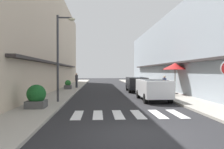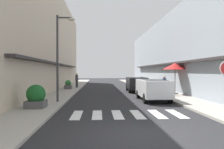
% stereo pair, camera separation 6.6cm
% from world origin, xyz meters
% --- Properties ---
extents(ground_plane, '(88.74, 88.74, 0.00)m').
position_xyz_m(ground_plane, '(0.00, 16.13, 0.00)').
color(ground_plane, '#232326').
extents(sidewalk_left, '(2.29, 56.47, 0.12)m').
position_xyz_m(sidewalk_left, '(-4.61, 16.13, 0.06)').
color(sidewalk_left, '#9E998E').
rests_on(sidewalk_left, ground_plane).
extents(sidewalk_right, '(2.29, 56.47, 0.12)m').
position_xyz_m(sidewalk_right, '(4.61, 16.13, 0.06)').
color(sidewalk_right, '#9E998E').
rests_on(sidewalk_right, ground_plane).
extents(building_row_left, '(5.50, 38.30, 11.20)m').
position_xyz_m(building_row_left, '(-8.26, 17.15, 5.60)').
color(building_row_left, '#C6B299').
rests_on(building_row_left, ground_plane).
extents(building_row_right, '(5.50, 38.30, 8.05)m').
position_xyz_m(building_row_right, '(8.25, 17.15, 4.02)').
color(building_row_right, '#939EA8').
rests_on(building_row_right, ground_plane).
extents(crosswalk, '(5.20, 2.20, 0.01)m').
position_xyz_m(crosswalk, '(-0.00, 3.50, 0.01)').
color(crosswalk, silver).
rests_on(crosswalk, ground_plane).
extents(parked_car_near, '(1.86, 4.18, 1.47)m').
position_xyz_m(parked_car_near, '(2.42, 8.25, 0.92)').
color(parked_car_near, silver).
rests_on(parked_car_near, ground_plane).
extents(parked_car_mid, '(1.95, 4.29, 1.47)m').
position_xyz_m(parked_car_mid, '(2.42, 15.00, 0.92)').
color(parked_car_mid, black).
rests_on(parked_car_mid, ground_plane).
extents(street_lamp, '(1.19, 0.28, 5.49)m').
position_xyz_m(street_lamp, '(-3.79, 7.32, 3.47)').
color(street_lamp, '#38383D').
rests_on(street_lamp, sidewalk_left).
extents(cafe_umbrella, '(2.14, 2.14, 2.64)m').
position_xyz_m(cafe_umbrella, '(5.18, 11.57, 2.47)').
color(cafe_umbrella, '#262626').
rests_on(cafe_umbrella, sidewalk_right).
extents(planter_corner, '(1.00, 1.00, 1.23)m').
position_xyz_m(planter_corner, '(-4.67, 5.00, 0.70)').
color(planter_corner, '#4C4C4C').
rests_on(planter_corner, sidewalk_left).
extents(planter_midblock, '(0.89, 0.89, 1.13)m').
position_xyz_m(planter_midblock, '(4.48, 12.14, 0.65)').
color(planter_midblock, gray).
rests_on(planter_midblock, sidewalk_right).
extents(planter_far, '(0.78, 0.78, 0.98)m').
position_xyz_m(planter_far, '(-4.71, 17.31, 0.56)').
color(planter_far, '#4C4C4C').
rests_on(planter_far, sidewalk_left).
extents(pedestrian_walking_near, '(0.34, 0.34, 1.57)m').
position_xyz_m(pedestrian_walking_near, '(4.00, 10.76, 0.94)').
color(pedestrian_walking_near, '#282B33').
rests_on(pedestrian_walking_near, sidewalk_right).
extents(pedestrian_walking_far, '(0.34, 0.34, 1.73)m').
position_xyz_m(pedestrian_walking_far, '(-3.99, 19.44, 1.03)').
color(pedestrian_walking_far, '#282B33').
rests_on(pedestrian_walking_far, sidewalk_left).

